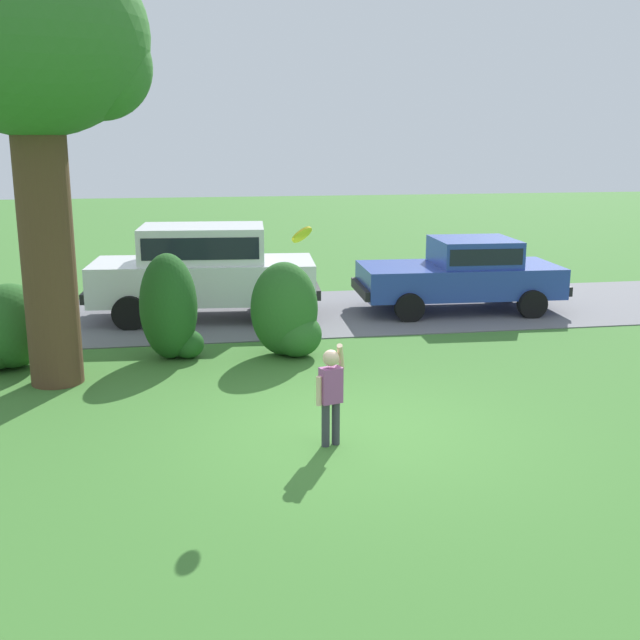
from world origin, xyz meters
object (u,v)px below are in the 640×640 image
object	(u,v)px
parked_sedan	(463,272)
child_thrower	(331,389)
parked_suv	(204,267)
oak_tree_large	(34,56)
frisbee	(302,235)

from	to	relation	value
parked_sedan	child_thrower	size ratio (longest dim) A/B	3.47
parked_suv	parked_sedan	bearing A→B (deg)	-2.10
oak_tree_large	child_thrower	bearing A→B (deg)	-41.57
parked_suv	child_thrower	distance (m)	7.30
parked_suv	child_thrower	xyz separation A→B (m)	(1.34, -7.17, -0.36)
frisbee	parked_suv	bearing A→B (deg)	99.11
child_thrower	parked_suv	bearing A→B (deg)	100.60
oak_tree_large	child_thrower	world-z (taller)	oak_tree_large
parked_sedan	frisbee	bearing A→B (deg)	-124.53
parked_suv	frisbee	distance (m)	6.92
frisbee	oak_tree_large	bearing A→B (deg)	140.90
parked_suv	child_thrower	size ratio (longest dim) A/B	3.75
child_thrower	frisbee	distance (m)	1.90
oak_tree_large	frisbee	world-z (taller)	oak_tree_large
oak_tree_large	parked_suv	bearing A→B (deg)	59.08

